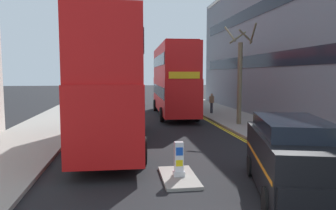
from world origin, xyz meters
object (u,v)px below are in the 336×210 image
keep_left_bollard (179,160)px  double_decker_bus_oncoming (173,78)px  taxi_minivan (293,158)px  pedestrian_far (212,103)px  double_decker_bus_away (112,81)px

keep_left_bollard → double_decker_bus_oncoming: size_ratio=0.10×
taxi_minivan → double_decker_bus_oncoming: bearing=92.0°
double_decker_bus_oncoming → pedestrian_far: size_ratio=6.71×
double_decker_bus_oncoming → double_decker_bus_away: bearing=-113.8°
taxi_minivan → pedestrian_far: (2.61, 17.28, -0.08)m
double_decker_bus_away → pedestrian_far: 13.04m
keep_left_bollard → taxi_minivan: 3.42m
double_decker_bus_away → taxi_minivan: size_ratio=2.11×
keep_left_bollard → double_decker_bus_oncoming: bearing=81.6°
double_decker_bus_away → taxi_minivan: (5.13, -6.98, -1.96)m
double_decker_bus_away → taxi_minivan: 8.89m
keep_left_bollard → double_decker_bus_away: bearing=113.4°
keep_left_bollard → pedestrian_far: 16.44m
double_decker_bus_away → double_decker_bus_oncoming: size_ratio=1.00×
double_decker_bus_oncoming → pedestrian_far: 3.81m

